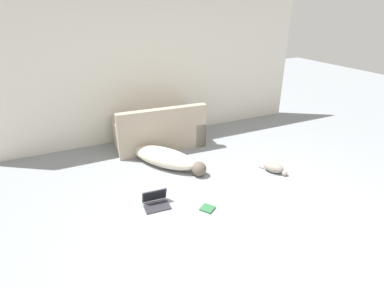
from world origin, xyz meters
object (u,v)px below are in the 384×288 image
Objects in this scene: couch at (159,132)px; book_green at (207,208)px; dog at (166,158)px; cat at (274,168)px; laptop_open at (156,200)px.

couch reaches higher than book_green.
dog reaches higher than cat.
couch is at bearing 134.05° from dog.
laptop_open is (-2.04, -0.02, -0.01)m from cat.
couch is 3.66× the size of cat.
couch is 2.22m from cat.
cat is (1.35, -1.75, -0.21)m from couch.
laptop_open is (-0.52, -0.96, -0.08)m from dog.
dog reaches higher than laptop_open.
couch is 4.72× the size of laptop_open.
couch reaches higher than cat.
book_green is (-0.09, -2.16, -0.28)m from couch.
couch is at bearing 87.60° from book_green.
book_green is (0.07, -1.36, -0.13)m from dog.
cat is 1.50m from book_green.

